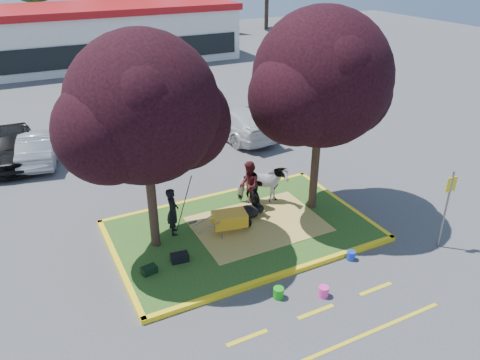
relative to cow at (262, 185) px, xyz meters
name	(u,v)px	position (x,y,z in m)	size (l,w,h in m)	color
ground	(242,232)	(-1.41, -1.19, -0.89)	(90.00, 90.00, 0.00)	#424244
median_island	(242,230)	(-1.41, -1.19, -0.81)	(8.00, 5.00, 0.15)	#214816
curb_near	(283,274)	(-1.41, -3.77, -0.81)	(8.30, 0.16, 0.15)	yellow
curb_far	(211,197)	(-1.41, 1.39, -0.81)	(8.30, 0.16, 0.15)	yellow
curb_left	(119,264)	(-5.49, -1.19, -0.81)	(0.16, 5.30, 0.15)	yellow
curb_right	(342,203)	(2.67, -1.19, -0.81)	(0.16, 5.30, 0.15)	yellow
straw_bedding	(258,224)	(-0.81, -1.19, -0.73)	(4.20, 3.00, 0.01)	#C7B452
tree_purple_left	(145,115)	(-4.19, -0.81, 3.47)	(5.06, 4.20, 6.51)	black
tree_purple_right	(322,84)	(1.51, -1.01, 3.67)	(5.30, 4.40, 6.82)	black
fire_lane_stripe_a	(247,338)	(-3.41, -5.39, -0.88)	(1.10, 0.12, 0.01)	yellow
fire_lane_stripe_b	(316,312)	(-1.41, -5.39, -0.88)	(1.10, 0.12, 0.01)	yellow
fire_lane_stripe_c	(376,289)	(0.59, -5.39, -0.88)	(1.10, 0.12, 0.01)	yellow
fire_lane_long	(345,343)	(-1.41, -6.59, -0.88)	(6.00, 0.10, 0.01)	yellow
retail_building	(106,33)	(0.59, 26.79, 1.36)	(20.40, 8.40, 4.40)	silver
cow	(262,185)	(0.00, 0.00, 0.00)	(0.80, 1.75, 1.47)	white
calf	(246,212)	(-0.97, -0.65, -0.52)	(1.02, 0.58, 0.44)	black
handler	(173,211)	(-3.48, -0.42, 0.06)	(0.58, 0.38, 1.60)	black
visitor_a	(249,185)	(-0.55, -0.05, 0.14)	(0.85, 0.66, 1.75)	#491517
visitor_b	(255,201)	(-0.64, -0.63, -0.18)	(0.66, 0.27, 1.12)	black
wheelbarrow	(230,219)	(-1.87, -1.23, -0.23)	(1.95, 0.84, 0.74)	black
gear_bag_dark	(180,258)	(-3.85, -1.95, -0.61)	(0.51, 0.28, 0.26)	black
gear_bag_green	(149,270)	(-4.82, -2.10, -0.63)	(0.42, 0.26, 0.22)	black
sign_post	(448,201)	(3.73, -4.68, 0.73)	(0.37, 0.06, 2.60)	slate
bucket_green	(278,293)	(-1.99, -4.48, -0.73)	(0.29, 0.29, 0.31)	#1B9D18
bucket_pink	(324,292)	(-0.88, -4.98, -0.74)	(0.28, 0.28, 0.30)	#FE38AE
bucket_blue	(351,255)	(0.84, -3.99, -0.75)	(0.26, 0.26, 0.28)	#1837C5
car_black	(12,146)	(-7.70, 8.25, -0.13)	(1.79, 4.45, 1.52)	black
car_silver	(39,146)	(-6.66, 7.98, -0.21)	(1.43, 4.09, 1.35)	#94969B
car_red	(162,137)	(-1.52, 6.66, -0.24)	(2.16, 4.68, 1.30)	#9B100C
car_white	(236,122)	(2.31, 6.74, -0.16)	(2.04, 5.02, 1.46)	silver
car_grey	(270,119)	(4.23, 6.68, -0.29)	(1.26, 3.61, 1.19)	#55575D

